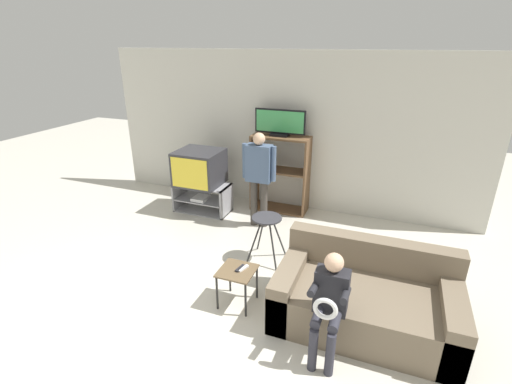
% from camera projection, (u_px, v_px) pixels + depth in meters
% --- Properties ---
extents(ground_plane, '(18.00, 18.00, 0.00)m').
position_uv_depth(ground_plane, '(160.00, 361.00, 3.40)').
color(ground_plane, beige).
extents(wall_back, '(6.40, 0.06, 2.60)m').
position_uv_depth(wall_back, '(285.00, 132.00, 6.19)').
color(wall_back, beige).
rests_on(wall_back, ground_plane).
extents(tv_stand, '(0.93, 0.47, 0.49)m').
position_uv_depth(tv_stand, '(202.00, 198.00, 6.30)').
color(tv_stand, '#939399').
rests_on(tv_stand, ground_plane).
extents(television_main, '(0.72, 0.68, 0.57)m').
position_uv_depth(television_main, '(200.00, 168.00, 6.11)').
color(television_main, '#2D2D33').
rests_on(television_main, tv_stand).
extents(media_shelf, '(0.95, 0.39, 1.30)m').
position_uv_depth(media_shelf, '(280.00, 173.00, 6.20)').
color(media_shelf, brown).
rests_on(media_shelf, ground_plane).
extents(television_flat, '(0.83, 0.20, 0.43)m').
position_uv_depth(television_flat, '(280.00, 123.00, 5.90)').
color(television_flat, black).
rests_on(television_flat, media_shelf).
extents(folding_stool, '(0.44, 0.43, 0.63)m').
position_uv_depth(folding_stool, '(267.00, 224.00, 4.77)').
color(folding_stool, black).
rests_on(folding_stool, ground_plane).
extents(snack_table, '(0.38, 0.38, 0.43)m').
position_uv_depth(snack_table, '(237.00, 275.00, 4.00)').
color(snack_table, brown).
rests_on(snack_table, ground_plane).
extents(remote_control_black, '(0.06, 0.15, 0.02)m').
position_uv_depth(remote_control_black, '(240.00, 268.00, 3.99)').
color(remote_control_black, '#232328').
rests_on(remote_control_black, snack_table).
extents(remote_control_white, '(0.08, 0.15, 0.02)m').
position_uv_depth(remote_control_white, '(243.00, 268.00, 3.99)').
color(remote_control_white, silver).
rests_on(remote_control_white, snack_table).
extents(couch, '(1.78, 1.00, 0.80)m').
position_uv_depth(couch, '(365.00, 300.00, 3.77)').
color(couch, '#756651').
rests_on(couch, ground_plane).
extents(person_standing_adult, '(0.53, 0.20, 1.49)m').
position_uv_depth(person_standing_adult, '(259.00, 172.00, 5.56)').
color(person_standing_adult, '#3D3833').
rests_on(person_standing_adult, ground_plane).
extents(person_seated_child, '(0.33, 0.43, 1.03)m').
position_uv_depth(person_seated_child, '(329.00, 300.00, 3.25)').
color(person_seated_child, '#2D2D38').
rests_on(person_seated_child, ground_plane).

